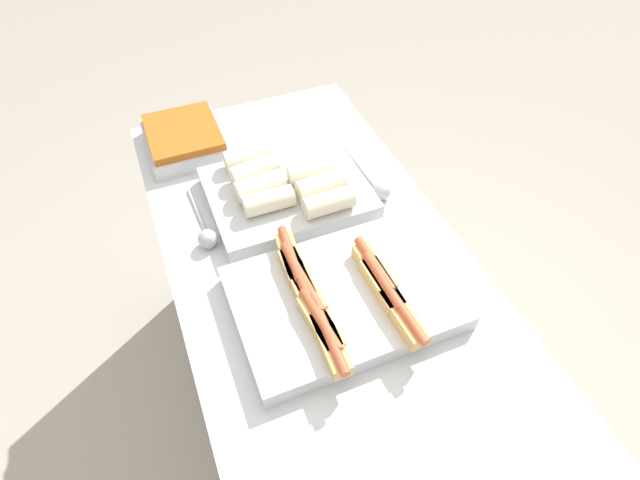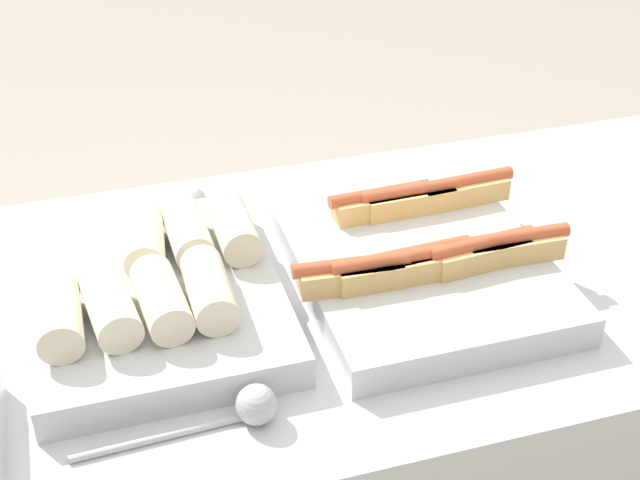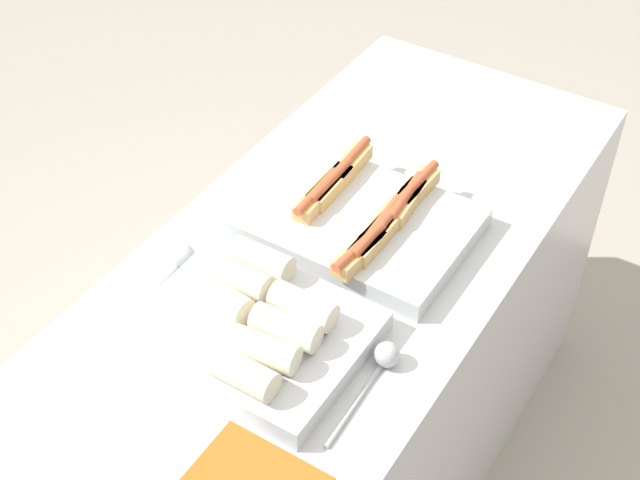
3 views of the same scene
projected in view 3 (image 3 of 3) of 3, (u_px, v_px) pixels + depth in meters
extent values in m
plane|color=#ADA393|center=(336.00, 473.00, 2.62)|extent=(12.00, 12.00, 0.00)
cube|color=silver|center=(339.00, 373.00, 2.31)|extent=(1.73, 0.76, 0.92)
cube|color=silver|center=(355.00, 221.00, 2.02)|extent=(0.36, 0.52, 0.05)
cube|color=tan|center=(317.00, 198.00, 2.01)|extent=(0.15, 0.05, 0.04)
cylinder|color=#C15633|center=(317.00, 191.00, 2.00)|extent=(0.17, 0.03, 0.02)
cube|color=tan|center=(359.00, 253.00, 1.88)|extent=(0.15, 0.06, 0.04)
cylinder|color=#C15633|center=(359.00, 246.00, 1.86)|extent=(0.17, 0.04, 0.02)
cube|color=tan|center=(350.00, 165.00, 2.10)|extent=(0.15, 0.05, 0.04)
cylinder|color=#C15633|center=(350.00, 158.00, 2.09)|extent=(0.17, 0.03, 0.02)
cube|color=tan|center=(374.00, 240.00, 1.91)|extent=(0.15, 0.05, 0.04)
cylinder|color=#C15633|center=(374.00, 233.00, 1.90)|extent=(0.17, 0.02, 0.02)
cube|color=tan|center=(330.00, 187.00, 2.04)|extent=(0.15, 0.05, 0.04)
cylinder|color=#C15633|center=(330.00, 180.00, 2.03)|extent=(0.17, 0.03, 0.02)
cube|color=tan|center=(381.00, 227.00, 1.94)|extent=(0.15, 0.05, 0.04)
cylinder|color=#C15633|center=(382.00, 220.00, 1.93)|extent=(0.17, 0.03, 0.02)
cube|color=tan|center=(416.00, 190.00, 2.04)|extent=(0.15, 0.05, 0.04)
cylinder|color=#C15633|center=(417.00, 183.00, 2.02)|extent=(0.17, 0.03, 0.02)
cube|color=tan|center=(405.00, 203.00, 2.00)|extent=(0.15, 0.06, 0.04)
cylinder|color=#C15633|center=(406.00, 196.00, 1.99)|extent=(0.17, 0.04, 0.02)
cube|color=silver|center=(253.00, 331.00, 1.77)|extent=(0.35, 0.44, 0.05)
cylinder|color=beige|center=(264.00, 350.00, 1.67)|extent=(0.08, 0.14, 0.06)
cylinder|color=beige|center=(242.00, 373.00, 1.63)|extent=(0.06, 0.14, 0.06)
cylinder|color=beige|center=(303.00, 306.00, 1.75)|extent=(0.06, 0.14, 0.06)
cylinder|color=beige|center=(261.00, 259.00, 1.85)|extent=(0.06, 0.14, 0.06)
cylinder|color=beige|center=(220.00, 298.00, 1.77)|extent=(0.07, 0.14, 0.06)
cylinder|color=beige|center=(286.00, 328.00, 1.71)|extent=(0.07, 0.14, 0.06)
cylinder|color=beige|center=(239.00, 278.00, 1.81)|extent=(0.06, 0.14, 0.06)
cylinder|color=#B2B5BA|center=(357.00, 402.00, 1.67)|extent=(0.23, 0.02, 0.01)
sphere|color=#B2B5BA|center=(387.00, 355.00, 1.73)|extent=(0.05, 0.05, 0.05)
cylinder|color=#B2B5BA|center=(148.00, 297.00, 1.87)|extent=(0.25, 0.02, 0.01)
sphere|color=#B2B5BA|center=(184.00, 256.00, 1.93)|extent=(0.05, 0.05, 0.05)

